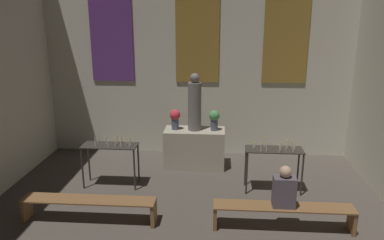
{
  "coord_description": "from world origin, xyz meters",
  "views": [
    {
      "loc": [
        0.55,
        1.42,
        3.43
      ],
      "look_at": [
        0.0,
        8.79,
        1.35
      ],
      "focal_mm": 35.0,
      "sensor_mm": 36.0,
      "label": 1
    }
  ],
  "objects_px": {
    "candle_rack_left": "(111,151)",
    "person_seated": "(284,189)",
    "candle_rack_right": "(274,155)",
    "pew_back_left": "(89,204)",
    "flower_vase_left": "(175,118)",
    "pew_back_right": "(283,212)",
    "altar": "(195,148)",
    "statue": "(195,104)",
    "flower_vase_right": "(214,119)"
  },
  "relations": [
    {
      "from": "flower_vase_left",
      "to": "pew_back_right",
      "type": "relative_size",
      "value": 0.2
    },
    {
      "from": "candle_rack_left",
      "to": "pew_back_left",
      "type": "xyz_separation_m",
      "value": [
        0.01,
        -1.43,
        -0.44
      ]
    },
    {
      "from": "statue",
      "to": "flower_vase_right",
      "type": "relative_size",
      "value": 2.79
    },
    {
      "from": "pew_back_right",
      "to": "flower_vase_left",
      "type": "bearing_deg",
      "value": 128.97
    },
    {
      "from": "candle_rack_right",
      "to": "pew_back_left",
      "type": "relative_size",
      "value": 0.49
    },
    {
      "from": "flower_vase_right",
      "to": "flower_vase_left",
      "type": "bearing_deg",
      "value": 180.0
    },
    {
      "from": "flower_vase_right",
      "to": "candle_rack_right",
      "type": "height_order",
      "value": "flower_vase_right"
    },
    {
      "from": "statue",
      "to": "person_seated",
      "type": "height_order",
      "value": "statue"
    },
    {
      "from": "statue",
      "to": "flower_vase_left",
      "type": "bearing_deg",
      "value": 180.0
    },
    {
      "from": "statue",
      "to": "pew_back_left",
      "type": "relative_size",
      "value": 0.57
    },
    {
      "from": "candle_rack_left",
      "to": "pew_back_right",
      "type": "bearing_deg",
      "value": -23.55
    },
    {
      "from": "altar",
      "to": "candle_rack_right",
      "type": "distance_m",
      "value": 2.04
    },
    {
      "from": "flower_vase_right",
      "to": "altar",
      "type": "bearing_deg",
      "value": 180.0
    },
    {
      "from": "flower_vase_left",
      "to": "person_seated",
      "type": "height_order",
      "value": "flower_vase_left"
    },
    {
      "from": "candle_rack_right",
      "to": "person_seated",
      "type": "height_order",
      "value": "person_seated"
    },
    {
      "from": "pew_back_left",
      "to": "pew_back_right",
      "type": "xyz_separation_m",
      "value": [
        3.27,
        0.0,
        0.0
      ]
    },
    {
      "from": "candle_rack_left",
      "to": "altar",
      "type": "bearing_deg",
      "value": 34.96
    },
    {
      "from": "candle_rack_left",
      "to": "candle_rack_right",
      "type": "relative_size",
      "value": 1.0
    },
    {
      "from": "candle_rack_left",
      "to": "candle_rack_right",
      "type": "distance_m",
      "value": 3.29
    },
    {
      "from": "candle_rack_right",
      "to": "pew_back_right",
      "type": "relative_size",
      "value": 0.49
    },
    {
      "from": "candle_rack_left",
      "to": "person_seated",
      "type": "height_order",
      "value": "person_seated"
    },
    {
      "from": "altar",
      "to": "statue",
      "type": "bearing_deg",
      "value": 0.0
    },
    {
      "from": "flower_vase_right",
      "to": "person_seated",
      "type": "height_order",
      "value": "flower_vase_right"
    },
    {
      "from": "statue",
      "to": "person_seated",
      "type": "bearing_deg",
      "value": -57.73
    },
    {
      "from": "candle_rack_left",
      "to": "person_seated",
      "type": "distance_m",
      "value": 3.56
    },
    {
      "from": "flower_vase_left",
      "to": "flower_vase_right",
      "type": "relative_size",
      "value": 1.0
    },
    {
      "from": "statue",
      "to": "candle_rack_right",
      "type": "distance_m",
      "value": 2.15
    },
    {
      "from": "candle_rack_right",
      "to": "flower_vase_left",
      "type": "bearing_deg",
      "value": 151.33
    },
    {
      "from": "statue",
      "to": "flower_vase_left",
      "type": "height_order",
      "value": "statue"
    },
    {
      "from": "pew_back_left",
      "to": "altar",
      "type": "bearing_deg",
      "value": 57.59
    },
    {
      "from": "candle_rack_right",
      "to": "pew_back_left",
      "type": "bearing_deg",
      "value": -156.57
    },
    {
      "from": "altar",
      "to": "statue",
      "type": "relative_size",
      "value": 1.06
    },
    {
      "from": "flower_vase_right",
      "to": "person_seated",
      "type": "relative_size",
      "value": 0.66
    },
    {
      "from": "altar",
      "to": "candle_rack_right",
      "type": "relative_size",
      "value": 1.23
    },
    {
      "from": "pew_back_right",
      "to": "person_seated",
      "type": "height_order",
      "value": "person_seated"
    },
    {
      "from": "flower_vase_right",
      "to": "candle_rack_left",
      "type": "relative_size",
      "value": 0.42
    },
    {
      "from": "pew_back_right",
      "to": "person_seated",
      "type": "bearing_deg",
      "value": 180.0
    },
    {
      "from": "person_seated",
      "to": "altar",
      "type": "bearing_deg",
      "value": 122.27
    },
    {
      "from": "candle_rack_right",
      "to": "pew_back_left",
      "type": "distance_m",
      "value": 3.61
    },
    {
      "from": "candle_rack_right",
      "to": "person_seated",
      "type": "xyz_separation_m",
      "value": [
        -0.03,
        -1.42,
        -0.03
      ]
    },
    {
      "from": "altar",
      "to": "pew_back_right",
      "type": "distance_m",
      "value": 3.05
    },
    {
      "from": "flower_vase_left",
      "to": "flower_vase_right",
      "type": "bearing_deg",
      "value": 0.0
    },
    {
      "from": "flower_vase_left",
      "to": "candle_rack_right",
      "type": "xyz_separation_m",
      "value": [
        2.1,
        -1.15,
        -0.41
      ]
    },
    {
      "from": "candle_rack_right",
      "to": "pew_back_left",
      "type": "xyz_separation_m",
      "value": [
        -3.29,
        -1.42,
        -0.44
      ]
    },
    {
      "from": "candle_rack_left",
      "to": "person_seated",
      "type": "xyz_separation_m",
      "value": [
        3.27,
        -1.43,
        -0.03
      ]
    },
    {
      "from": "flower_vase_right",
      "to": "person_seated",
      "type": "bearing_deg",
      "value": -65.42
    },
    {
      "from": "flower_vase_right",
      "to": "candle_rack_left",
      "type": "bearing_deg",
      "value": -151.23
    },
    {
      "from": "flower_vase_right",
      "to": "candle_rack_right",
      "type": "relative_size",
      "value": 0.42
    },
    {
      "from": "statue",
      "to": "pew_back_right",
      "type": "distance_m",
      "value": 3.27
    },
    {
      "from": "flower_vase_right",
      "to": "candle_rack_right",
      "type": "xyz_separation_m",
      "value": [
        1.21,
        -1.15,
        -0.41
      ]
    }
  ]
}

